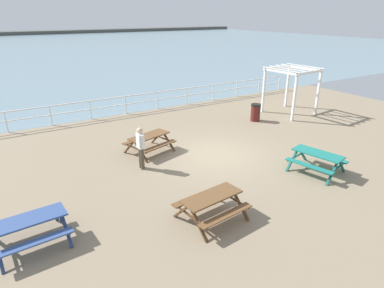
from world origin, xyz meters
TOP-DOWN VIEW (x-y plane):
  - ground_plane at (0.00, 0.00)m, footprint 30.00×24.00m
  - sea_band at (0.00, 52.75)m, footprint 142.00×90.00m
  - distant_shoreline at (0.00, 95.75)m, footprint 142.00×6.00m
  - seaward_railing at (-0.00, 7.75)m, footprint 23.07×0.07m
  - picnic_table_near_left at (-2.28, 1.73)m, footprint 2.15×1.95m
  - picnic_table_near_right at (2.29, -3.27)m, footprint 1.88×2.10m
  - picnic_table_mid_centre at (-2.82, -3.73)m, footprint 1.95×1.71m
  - picnic_table_far_left at (-7.42, -2.23)m, footprint 1.90×1.65m
  - visitor at (-3.20, 0.43)m, footprint 0.23×0.53m
  - lattice_pergola at (7.35, 2.84)m, footprint 2.64×2.76m
  - litter_bin at (4.58, 2.71)m, footprint 0.55×0.55m

SIDE VIEW (x-z plane):
  - ground_plane at x=0.00m, z-range -0.20..0.00m
  - sea_band at x=0.00m, z-range 0.00..0.00m
  - distant_shoreline at x=0.00m, z-range -0.90..0.90m
  - litter_bin at x=4.58m, z-range 0.00..0.95m
  - picnic_table_near_left at x=-2.28m, z-range 0.19..0.98m
  - picnic_table_near_right at x=2.29m, z-range 0.19..0.98m
  - picnic_table_mid_centre at x=-2.82m, z-range 0.19..0.98m
  - picnic_table_far_left at x=-7.42m, z-range 0.19..0.98m
  - seaward_railing at x=0.00m, z-range 0.22..1.30m
  - visitor at x=-3.20m, z-range 0.12..1.78m
  - lattice_pergola at x=7.35m, z-range 0.65..3.35m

